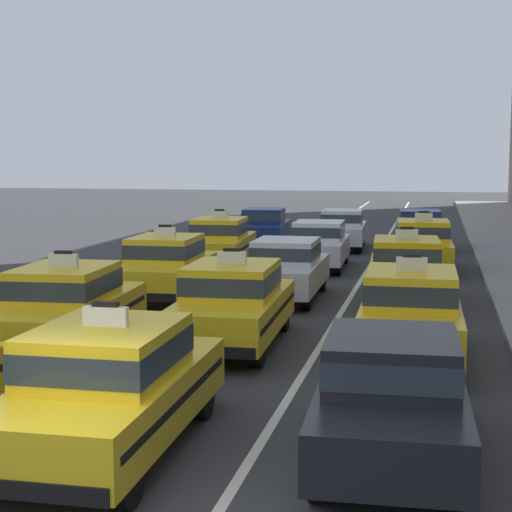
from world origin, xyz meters
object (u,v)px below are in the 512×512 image
object	(u,v)px
taxi_center_second	(233,302)
sedan_center_fourth	(319,243)
sedan_left_fifth	(264,226)
taxi_left_second	(67,306)
taxi_right_second	(411,312)
taxi_right_fourth	(423,244)
sedan_center_third	(286,267)
taxi_left_third	(167,266)
taxi_center_nearest	(110,386)
sedan_right_nearest	(392,392)
taxi_left_fourth	(220,241)
sedan_right_fifth	(419,228)
taxi_right_third	(406,269)
sedan_center_fifth	(342,228)

from	to	relation	value
taxi_center_second	sedan_center_fourth	xyz separation A→B (m)	(0.07, 11.46, -0.03)
sedan_left_fifth	sedan_center_fourth	size ratio (longest dim) A/B	1.01
taxi_left_second	taxi_right_second	bearing A→B (deg)	7.74
taxi_left_second	taxi_right_fourth	size ratio (longest dim) A/B	1.01
sedan_left_fifth	sedan_center_third	distance (m)	12.43
taxi_left_third	sedan_center_third	xyz separation A→B (m)	(3.08, 0.61, -0.03)
taxi_center_nearest	sedan_left_fifth	bearing A→B (deg)	97.24
sedan_left_fifth	taxi_right_second	xyz separation A→B (m)	(6.49, -17.72, 0.03)
taxi_left_third	taxi_right_fourth	distance (m)	9.36
taxi_left_second	sedan_right_nearest	bearing A→B (deg)	-34.32
taxi_center_second	taxi_left_third	bearing A→B (deg)	121.73
taxi_left_fourth	taxi_center_second	distance (m)	11.60
taxi_left_second	taxi_center_nearest	xyz separation A→B (m)	(2.92, -4.90, 0.00)
taxi_left_second	taxi_center_second	bearing A→B (deg)	19.70
taxi_right_fourth	sedan_right_fifth	xyz separation A→B (m)	(-0.24, 6.22, -0.03)
taxi_right_third	taxi_left_second	bearing A→B (deg)	-132.77
taxi_left_second	sedan_right_fifth	xyz separation A→B (m)	(6.20, 18.95, -0.03)
taxi_left_second	sedan_center_third	distance (m)	7.24
taxi_center_nearest	taxi_right_fourth	world-z (taller)	same
sedan_left_fifth	sedan_right_nearest	bearing A→B (deg)	-74.35
taxi_center_nearest	taxi_center_second	bearing A→B (deg)	89.20
sedan_center_fifth	taxi_right_third	distance (m)	12.22
taxi_left_fourth	sedan_right_fifth	xyz separation A→B (m)	(6.44, 6.74, -0.03)
sedan_center_fourth	sedan_center_fifth	size ratio (longest dim) A/B	1.00
taxi_right_third	taxi_left_third	bearing A→B (deg)	-173.74
sedan_left_fifth	taxi_center_nearest	world-z (taller)	taxi_center_nearest
taxi_left_third	taxi_center_nearest	world-z (taller)	same
sedan_right_fifth	taxi_right_second	bearing A→B (deg)	-89.29
taxi_center_nearest	taxi_center_second	size ratio (longest dim) A/B	0.99
sedan_center_third	taxi_center_nearest	bearing A→B (deg)	-90.73
sedan_center_fifth	taxi_right_third	bearing A→B (deg)	-76.00
taxi_right_fourth	taxi_left_third	bearing A→B (deg)	-133.62
taxi_right_second	taxi_right_third	bearing A→B (deg)	92.99
sedan_center_fourth	taxi_right_fourth	bearing A→B (deg)	3.23
taxi_left_second	taxi_left_third	world-z (taller)	same
taxi_left_second	taxi_right_third	xyz separation A→B (m)	(6.13, 6.62, 0.00)
sedan_left_fifth	sedan_center_fifth	bearing A→B (deg)	-2.03
sedan_center_third	sedan_right_nearest	size ratio (longest dim) A/B	0.99
taxi_left_fourth	taxi_center_nearest	size ratio (longest dim) A/B	1.02
taxi_right_second	taxi_right_third	world-z (taller)	same
taxi_right_fourth	taxi_center_nearest	bearing A→B (deg)	-101.32
taxi_left_fourth	sedan_center_fourth	distance (m)	3.32
sedan_left_fifth	sedan_right_nearest	xyz separation A→B (m)	(6.43, -22.93, 0.00)
taxi_left_fourth	sedan_center_fifth	world-z (taller)	taxi_left_fourth
taxi_left_fourth	sedan_center_third	bearing A→B (deg)	-59.77
taxi_right_third	taxi_center_second	bearing A→B (deg)	-119.39
taxi_left_fourth	sedan_center_fifth	size ratio (longest dim) A/B	1.07
sedan_left_fifth	taxi_right_second	world-z (taller)	taxi_right_second
sedan_right_nearest	sedan_center_fourth	bearing A→B (deg)	101.01
sedan_center_fifth	sedan_right_nearest	distance (m)	23.04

